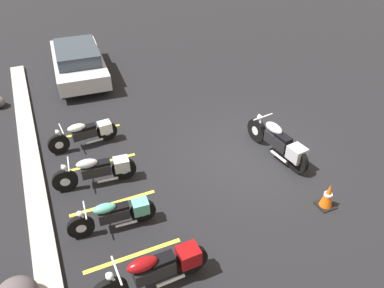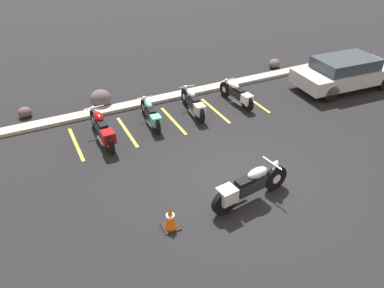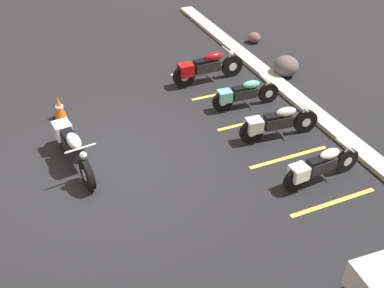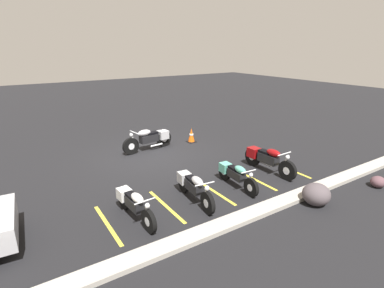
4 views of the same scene
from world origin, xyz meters
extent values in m
plane|color=black|center=(0.00, 0.00, 0.00)|extent=(60.00, 60.00, 0.00)
cylinder|color=black|center=(0.66, -0.50, 0.36)|extent=(0.73, 0.22, 0.71)
cylinder|color=silver|center=(0.66, -0.50, 0.36)|extent=(0.29, 0.17, 0.27)
cylinder|color=black|center=(-1.01, -0.71, 0.36)|extent=(0.73, 0.22, 0.71)
cylinder|color=silver|center=(-1.01, -0.71, 0.36)|extent=(0.29, 0.17, 0.27)
cube|color=black|center=(-0.23, -0.61, 0.52)|extent=(0.85, 0.40, 0.32)
ellipsoid|color=#B7B7BC|center=(-0.01, -0.58, 0.81)|extent=(0.64, 0.36, 0.26)
cube|color=black|center=(-0.41, -0.63, 0.74)|extent=(0.51, 0.32, 0.09)
cube|color=#B7B7BC|center=(-0.95, -0.70, 0.55)|extent=(0.48, 0.44, 0.37)
cylinder|color=silver|center=(0.53, -0.51, 0.64)|extent=(0.29, 0.10, 0.58)
cylinder|color=silver|center=(0.47, -0.52, 0.92)|extent=(0.12, 0.67, 0.04)
sphere|color=silver|center=(0.60, -0.51, 0.83)|extent=(0.15, 0.15, 0.15)
cylinder|color=silver|center=(-0.52, -0.49, 0.20)|extent=(0.60, 0.15, 0.08)
cylinder|color=black|center=(-2.77, 3.14, 0.34)|extent=(0.14, 0.69, 0.69)
cylinder|color=silver|center=(-2.77, 3.14, 0.34)|extent=(0.14, 0.27, 0.26)
cube|color=black|center=(-2.79, 3.90, 0.50)|extent=(0.31, 0.80, 0.31)
ellipsoid|color=maroon|center=(-2.79, 4.11, 0.78)|extent=(0.29, 0.59, 0.25)
cube|color=black|center=(-2.78, 3.72, 0.71)|extent=(0.26, 0.47, 0.08)
cube|color=maroon|center=(-2.77, 3.19, 0.53)|extent=(0.39, 0.43, 0.36)
cylinder|color=silver|center=(-2.81, 4.63, 0.62)|extent=(0.07, 0.27, 0.56)
cylinder|color=silver|center=(-2.81, 4.57, 0.89)|extent=(0.65, 0.05, 0.04)
sphere|color=silver|center=(-2.81, 4.71, 0.80)|extent=(0.15, 0.15, 0.15)
cylinder|color=silver|center=(-2.93, 3.63, 0.19)|extent=(0.09, 0.58, 0.07)
cylinder|color=black|center=(-0.97, 4.95, 0.29)|extent=(0.14, 0.59, 0.59)
cylinder|color=silver|center=(-0.97, 4.95, 0.29)|extent=(0.13, 0.23, 0.22)
cylinder|color=black|center=(-1.06, 3.58, 0.29)|extent=(0.14, 0.59, 0.59)
cylinder|color=silver|center=(-1.06, 3.58, 0.29)|extent=(0.13, 0.23, 0.22)
cube|color=black|center=(-1.02, 4.22, 0.43)|extent=(0.29, 0.69, 0.27)
ellipsoid|color=#59B29E|center=(-1.01, 4.40, 0.67)|extent=(0.26, 0.51, 0.21)
cube|color=black|center=(-1.03, 4.07, 0.60)|extent=(0.24, 0.40, 0.07)
cube|color=#59B29E|center=(-1.06, 3.62, 0.45)|extent=(0.34, 0.38, 0.30)
cylinder|color=silver|center=(-0.98, 4.85, 0.52)|extent=(0.07, 0.24, 0.47)
cylinder|color=silver|center=(-0.98, 4.79, 0.76)|extent=(0.55, 0.07, 0.03)
sphere|color=silver|center=(-0.98, 4.91, 0.68)|extent=(0.12, 0.12, 0.12)
cylinder|color=silver|center=(-1.16, 4.01, 0.16)|extent=(0.09, 0.49, 0.06)
cylinder|color=black|center=(0.69, 5.04, 0.31)|extent=(0.17, 0.64, 0.63)
cylinder|color=silver|center=(0.69, 5.04, 0.31)|extent=(0.14, 0.25, 0.24)
cylinder|color=black|center=(0.55, 3.57, 0.31)|extent=(0.17, 0.64, 0.63)
cylinder|color=silver|center=(0.55, 3.57, 0.31)|extent=(0.14, 0.25, 0.24)
cube|color=black|center=(0.62, 4.26, 0.46)|extent=(0.33, 0.74, 0.29)
ellipsoid|color=#B7B7BC|center=(0.63, 4.45, 0.71)|extent=(0.30, 0.55, 0.23)
cube|color=black|center=(0.60, 4.10, 0.65)|extent=(0.27, 0.44, 0.08)
cube|color=#B7B7BC|center=(0.56, 3.62, 0.48)|extent=(0.38, 0.41, 0.32)
cylinder|color=silver|center=(0.68, 4.92, 0.56)|extent=(0.08, 0.25, 0.51)
cylinder|color=silver|center=(0.67, 4.87, 0.81)|extent=(0.59, 0.09, 0.03)
sphere|color=silver|center=(0.69, 4.99, 0.73)|extent=(0.13, 0.13, 0.13)
cylinder|color=silver|center=(0.46, 4.03, 0.17)|extent=(0.12, 0.53, 0.07)
cylinder|color=black|center=(2.38, 4.96, 0.30)|extent=(0.15, 0.61, 0.60)
cylinder|color=silver|center=(2.38, 4.96, 0.30)|extent=(0.13, 0.24, 0.23)
cylinder|color=black|center=(2.49, 3.56, 0.30)|extent=(0.15, 0.61, 0.60)
cylinder|color=silver|center=(2.49, 3.56, 0.30)|extent=(0.13, 0.24, 0.23)
cube|color=black|center=(2.44, 4.21, 0.44)|extent=(0.30, 0.71, 0.27)
ellipsoid|color=white|center=(2.42, 4.40, 0.68)|extent=(0.27, 0.53, 0.22)
cube|color=black|center=(2.45, 4.06, 0.62)|extent=(0.25, 0.42, 0.07)
cube|color=white|center=(2.48, 3.60, 0.46)|extent=(0.35, 0.39, 0.31)
cylinder|color=silver|center=(2.39, 4.85, 0.54)|extent=(0.07, 0.24, 0.48)
cylinder|color=silver|center=(2.39, 4.80, 0.77)|extent=(0.56, 0.07, 0.03)
sphere|color=silver|center=(2.39, 4.92, 0.70)|extent=(0.13, 0.13, 0.13)
cylinder|color=silver|center=(2.33, 3.98, 0.17)|extent=(0.10, 0.50, 0.06)
cylinder|color=black|center=(8.63, 4.21, 0.32)|extent=(0.65, 0.26, 0.64)
cylinder|color=black|center=(8.53, 2.63, 0.32)|extent=(0.65, 0.26, 0.64)
cylinder|color=black|center=(5.89, 4.39, 0.32)|extent=(0.65, 0.26, 0.64)
cylinder|color=black|center=(5.78, 2.81, 0.32)|extent=(0.65, 0.26, 0.64)
cube|color=#B2B2B7|center=(7.21, 3.51, 0.56)|extent=(4.41, 2.08, 0.55)
cube|color=#2D3842|center=(7.06, 3.52, 1.06)|extent=(2.50, 1.67, 0.45)
cube|color=#A8A399|center=(0.00, 5.78, 0.06)|extent=(18.00, 0.50, 0.12)
cube|color=black|center=(-2.39, -0.57, 0.01)|extent=(0.40, 0.40, 0.03)
cone|color=#EA590F|center=(-2.39, -0.57, 0.33)|extent=(0.32, 0.32, 0.67)
cylinder|color=white|center=(-2.39, -0.57, 0.37)|extent=(0.20, 0.20, 0.06)
cube|color=gold|center=(-1.93, 4.09, 0.00)|extent=(0.10, 2.10, 0.00)
cube|color=gold|center=(-0.24, 4.09, 0.00)|extent=(0.10, 2.10, 0.00)
cube|color=gold|center=(1.46, 4.09, 0.00)|extent=(0.10, 2.10, 0.00)
cube|color=gold|center=(3.15, 4.09, 0.00)|extent=(0.10, 2.10, 0.00)
camera|label=1|loc=(-7.00, 4.99, 6.48)|focal=35.00mm
camera|label=2|loc=(-4.77, -6.47, 6.48)|focal=35.00mm
camera|label=3|loc=(8.33, -1.34, 6.46)|focal=42.00mm
camera|label=4|loc=(4.92, 10.81, 4.33)|focal=28.00mm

